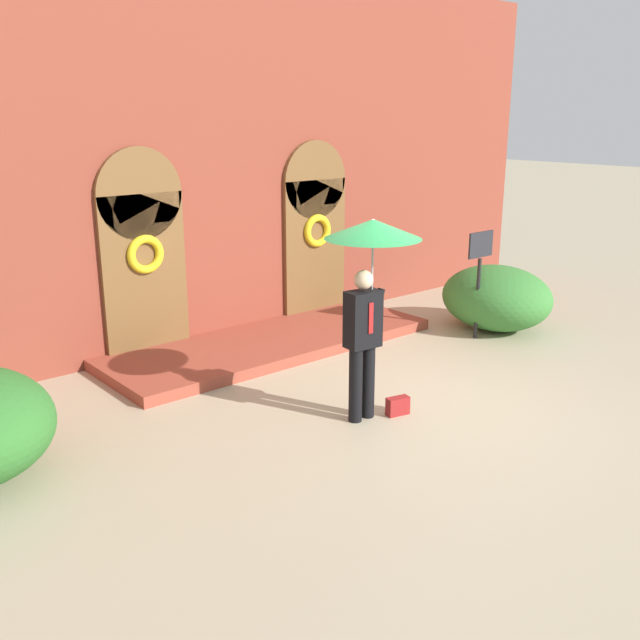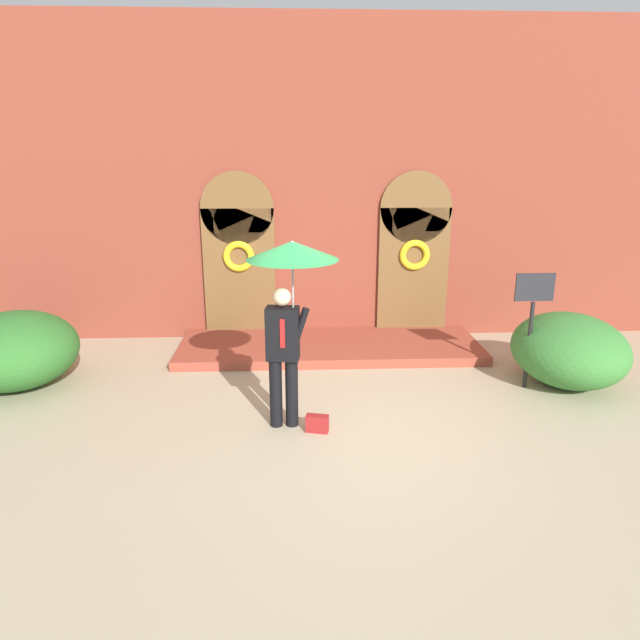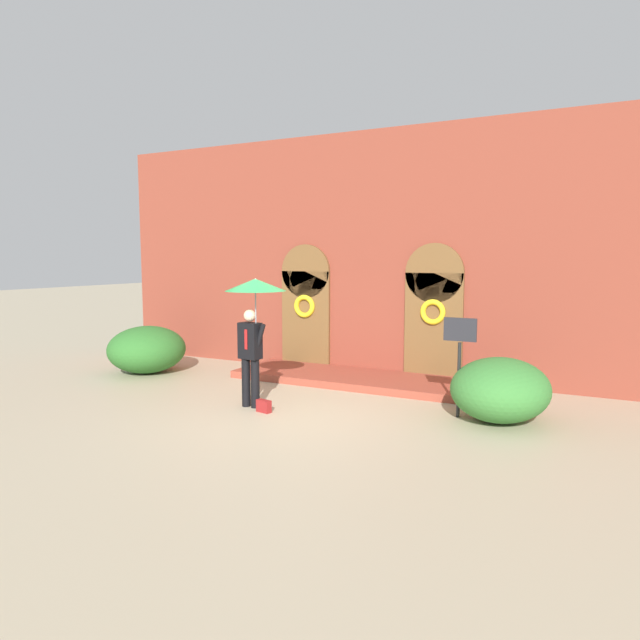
# 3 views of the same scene
# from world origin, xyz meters

# --- Properties ---
(ground_plane) EXTENTS (80.00, 80.00, 0.00)m
(ground_plane) POSITION_xyz_m (0.00, 0.00, 0.00)
(ground_plane) COLOR tan
(building_facade) EXTENTS (14.00, 2.30, 5.60)m
(building_facade) POSITION_xyz_m (-0.00, 4.15, 2.68)
(building_facade) COLOR brown
(building_facade) RESTS_ON ground
(person_with_umbrella) EXTENTS (1.10, 1.10, 2.36)m
(person_with_umbrella) POSITION_xyz_m (-0.65, 0.25, 1.91)
(person_with_umbrella) COLOR black
(person_with_umbrella) RESTS_ON ground
(handbag) EXTENTS (0.30, 0.18, 0.22)m
(handbag) POSITION_xyz_m (-0.34, 0.05, 0.11)
(handbag) COLOR maroon
(handbag) RESTS_ON ground
(sign_post) EXTENTS (0.56, 0.06, 1.72)m
(sign_post) POSITION_xyz_m (2.80, 1.33, 1.16)
(sign_post) COLOR black
(sign_post) RESTS_ON ground
(shrub_right) EXTENTS (1.63, 1.88, 1.06)m
(shrub_right) POSITION_xyz_m (3.47, 1.45, 0.53)
(shrub_right) COLOR #387A33
(shrub_right) RESTS_ON ground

